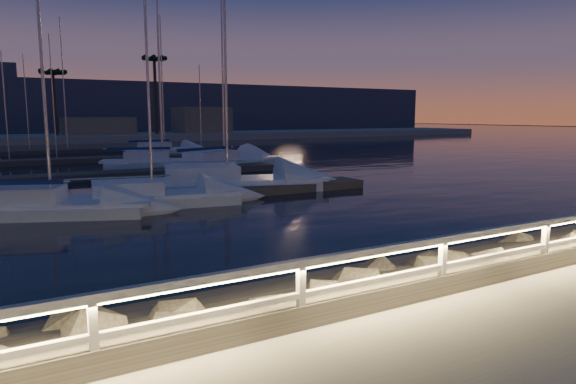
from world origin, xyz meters
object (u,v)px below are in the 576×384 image
sailboat_k (162,149)px  sailboat_l (222,162)px  sailboat_d (222,182)px  sailboat_g (159,161)px  guard_rail (398,260)px  sailboat_b (46,205)px  sailboat_c (147,196)px

sailboat_k → sailboat_l: (-0.29, -16.00, 0.04)m
sailboat_d → sailboat_l: sailboat_d is taller
sailboat_d → sailboat_g: size_ratio=1.15×
guard_rail → sailboat_k: 45.23m
sailboat_b → sailboat_k: (13.09, 29.54, -0.00)m
sailboat_b → sailboat_k: 32.31m
sailboat_b → guard_rail: bearing=-51.7°
sailboat_d → sailboat_k: size_ratio=1.25×
sailboat_l → guard_rail: bearing=-130.6°
sailboat_b → sailboat_c: size_ratio=0.97×
sailboat_b → sailboat_c: (3.91, 0.28, -0.01)m
sailboat_c → sailboat_k: (9.18, 29.27, 0.01)m
guard_rail → sailboat_k: (8.83, 44.35, -0.95)m
sailboat_c → sailboat_b: bearing=-167.6°
guard_rail → sailboat_d: size_ratio=2.62×
guard_rail → sailboat_c: (-0.35, 15.08, -0.96)m
guard_rail → sailboat_l: sailboat_l is taller
sailboat_k → sailboat_l: sailboat_l is taller
sailboat_b → sailboat_k: bearing=88.4°
sailboat_c → sailboat_k: bearing=81.0°
sailboat_d → sailboat_l: 11.55m
sailboat_b → sailboat_d: size_ratio=0.75×
guard_rail → sailboat_d: bearing=76.8°
guard_rail → sailboat_c: size_ratio=3.37×
guard_rail → sailboat_k: size_ratio=3.27×
sailboat_l → sailboat_b: bearing=-157.2°
sailboat_c → sailboat_g: (5.05, 15.85, 0.03)m
sailboat_k → sailboat_c: bearing=-111.9°
sailboat_c → sailboat_d: size_ratio=0.78×
guard_rail → sailboat_c: 15.12m
guard_rail → sailboat_g: (4.70, 30.93, -0.93)m
sailboat_g → sailboat_k: size_ratio=1.09×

